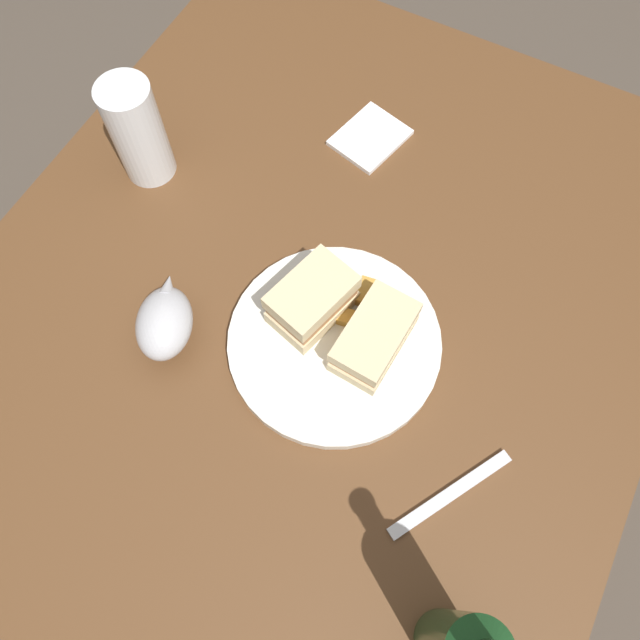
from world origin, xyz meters
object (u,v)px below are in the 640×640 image
at_px(pint_glass, 140,137).
at_px(fork, 450,494).
at_px(napkin, 370,137).
at_px(gravy_boat, 165,322).
at_px(sandwich_half_right, 312,301).
at_px(plate, 334,342).
at_px(sandwich_half_left, 374,337).

height_order(pint_glass, fork, pint_glass).
relative_size(napkin, fork, 0.61).
bearing_deg(gravy_boat, pint_glass, 39.47).
xyz_separation_m(sandwich_half_right, gravy_boat, (-0.11, 0.16, -0.01)).
bearing_deg(sandwich_half_right, fork, -116.79).
xyz_separation_m(sandwich_half_right, napkin, (0.32, 0.06, -0.05)).
distance_m(pint_glass, napkin, 0.35).
distance_m(plate, pint_glass, 0.41).
height_order(sandwich_half_right, napkin, sandwich_half_right).
height_order(sandwich_half_left, gravy_boat, same).
relative_size(plate, pint_glass, 1.75).
bearing_deg(napkin, gravy_boat, 167.83).
distance_m(gravy_boat, fork, 0.42).
distance_m(pint_glass, fork, 0.65).
xyz_separation_m(plate, sandwich_half_right, (0.02, 0.05, 0.04)).
relative_size(sandwich_half_left, sandwich_half_right, 1.01).
relative_size(gravy_boat, fork, 0.70).
height_order(plate, gravy_boat, gravy_boat).
distance_m(sandwich_half_right, napkin, 0.33).
bearing_deg(plate, gravy_boat, 114.15).
bearing_deg(pint_glass, sandwich_half_left, -104.62).
xyz_separation_m(sandwich_half_left, napkin, (0.32, 0.16, -0.04)).
bearing_deg(pint_glass, napkin, -52.88).
bearing_deg(plate, pint_glass, 71.34).
height_order(sandwich_half_left, napkin, sandwich_half_left).
bearing_deg(sandwich_half_right, pint_glass, 72.43).
bearing_deg(gravy_boat, sandwich_half_right, -54.07).
height_order(plate, sandwich_half_right, sandwich_half_right).
height_order(sandwich_half_left, sandwich_half_right, sandwich_half_right).
xyz_separation_m(pint_glass, gravy_boat, (-0.22, -0.18, -0.03)).
distance_m(pint_glass, gravy_boat, 0.29).
height_order(pint_glass, napkin, pint_glass).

